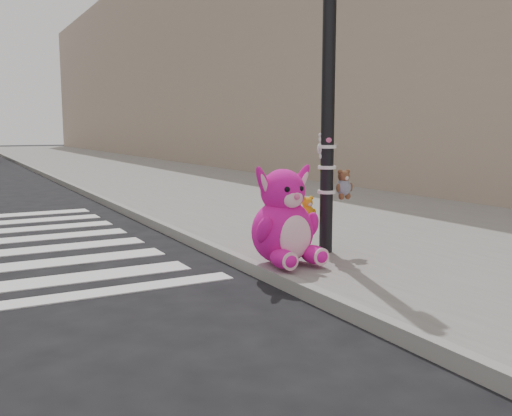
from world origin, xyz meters
TOP-DOWN VIEW (x-y plane):
  - ground at (0.00, 0.00)m, footprint 120.00×120.00m
  - sidewalk_near at (5.00, 10.00)m, footprint 7.00×80.00m
  - curb_edge at (1.55, 10.00)m, footprint 0.12×80.00m
  - bld_near at (10.50, 20.00)m, footprint 5.00×60.00m
  - signal_pole at (2.61, 1.81)m, footprint 0.66×0.48m
  - pink_bunny at (1.81, 1.50)m, footprint 0.81×0.86m
  - red_teddy at (2.38, 2.40)m, footprint 0.16×0.12m

SIDE VIEW (x-z plane):
  - ground at x=0.00m, z-range 0.00..0.00m
  - sidewalk_near at x=5.00m, z-range 0.00..0.14m
  - curb_edge at x=1.55m, z-range -0.01..0.15m
  - red_teddy at x=2.38m, z-range 0.14..0.35m
  - pink_bunny at x=1.81m, z-range 0.04..1.18m
  - signal_pole at x=2.61m, z-range -0.15..3.85m
  - bld_near at x=10.50m, z-range 0.00..10.00m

